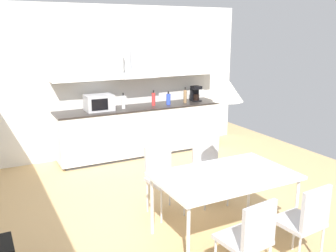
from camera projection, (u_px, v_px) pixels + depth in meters
ground_plane at (169, 218)px, 4.70m from camera, size 7.36×8.44×0.02m
wall_back at (97, 82)px, 6.83m from camera, size 5.88×0.10×2.73m
kitchen_counter at (141, 130)px, 7.05m from camera, size 3.15×0.67×0.91m
backsplash_tile at (134, 91)px, 7.14m from camera, size 3.13×0.02×0.48m
upper_wall_cabinets at (137, 59)px, 6.86m from camera, size 3.13×0.40×0.68m
microwave at (99, 103)px, 6.54m from camera, size 0.48×0.35×0.28m
coffee_maker at (195, 93)px, 7.45m from camera, size 0.18×0.19×0.30m
bottle_red at (154, 99)px, 7.01m from camera, size 0.07×0.07×0.29m
bottle_blue at (168, 99)px, 7.10m from camera, size 0.08×0.08×0.24m
bottle_brown at (185, 96)px, 7.26m from camera, size 0.06×0.06×0.31m
bottle_white at (123, 102)px, 6.73m from camera, size 0.07×0.07×0.29m
dining_table at (225, 178)px, 4.12m from camera, size 1.52×0.93×0.74m
chair_near_left at (250, 235)px, 3.28m from camera, size 0.44×0.44×0.87m
chair_near_right at (306, 218)px, 3.59m from camera, size 0.43×0.43×0.87m
chair_far_left at (162, 173)px, 4.73m from camera, size 0.44×0.44×0.87m
chair_far_right at (209, 164)px, 5.04m from camera, size 0.44×0.44×0.87m
pendant_lamp at (228, 91)px, 3.88m from camera, size 0.32×0.32×0.22m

